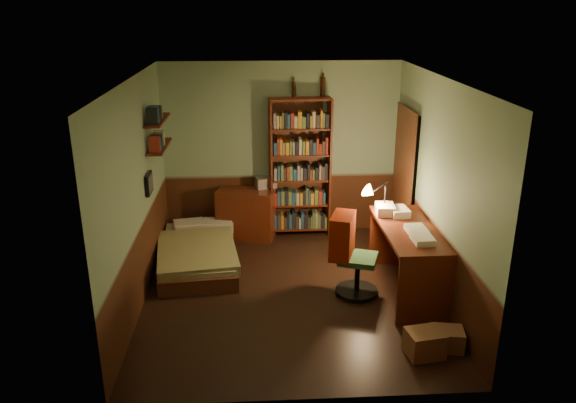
{
  "coord_description": "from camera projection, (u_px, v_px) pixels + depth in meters",
  "views": [
    {
      "loc": [
        -0.38,
        -6.16,
        3.4
      ],
      "look_at": [
        0.0,
        0.25,
        1.1
      ],
      "focal_mm": 35.0,
      "sensor_mm": 36.0,
      "label": 1
    }
  ],
  "objects": [
    {
      "name": "doorway",
      "position": [
        405.0,
        181.0,
        7.94
      ],
      "size": [
        0.06,
        0.9,
        2.0
      ],
      "primitive_type": "cube",
      "color": "black",
      "rests_on": "ground"
    },
    {
      "name": "door_trim",
      "position": [
        402.0,
        181.0,
        7.94
      ],
      "size": [
        0.02,
        0.98,
        2.08
      ],
      "primitive_type": "cube",
      "color": "#4A2514",
      "rests_on": "ground"
    },
    {
      "name": "red_jacket",
      "position": [
        360.0,
        189.0,
        6.63
      ],
      "size": [
        0.31,
        0.48,
        0.53
      ],
      "primitive_type": "cube",
      "rotation": [
        0.0,
        0.0,
        -0.14
      ],
      "color": "#991D00",
      "rests_on": "office_chair"
    },
    {
      "name": "bottle_right",
      "position": [
        323.0,
        87.0,
        8.08
      ],
      "size": [
        0.07,
        0.07,
        0.28
      ],
      "primitive_type": "cylinder",
      "rotation": [
        0.0,
        0.0,
        0.01
      ],
      "color": "black",
      "rests_on": "bookshelf"
    },
    {
      "name": "bottle_left",
      "position": [
        294.0,
        89.0,
        8.06
      ],
      "size": [
        0.06,
        0.06,
        0.22
      ],
      "primitive_type": "cylinder",
      "rotation": [
        0.0,
        0.0,
        0.06
      ],
      "color": "black",
      "rests_on": "bookshelf"
    },
    {
      "name": "wall_shelf_lower",
      "position": [
        160.0,
        146.0,
        7.36
      ],
      "size": [
        0.2,
        0.9,
        0.03
      ],
      "primitive_type": "cube",
      "color": "#531D0E",
      "rests_on": "wall_left"
    },
    {
      "name": "mini_stereo",
      "position": [
        265.0,
        182.0,
        8.44
      ],
      "size": [
        0.35,
        0.3,
        0.16
      ],
      "primitive_type": "cube",
      "rotation": [
        0.0,
        0.0,
        0.27
      ],
      "color": "#B2B2B7",
      "rests_on": "dresser"
    },
    {
      "name": "cardboard_box_b",
      "position": [
        447.0,
        339.0,
        5.79
      ],
      "size": [
        0.36,
        0.31,
        0.22
      ],
      "primitive_type": "cube",
      "rotation": [
        0.0,
        0.0,
        -0.18
      ],
      "color": "#8C5F41",
      "rests_on": "ground"
    },
    {
      "name": "office_chair",
      "position": [
        358.0,
        255.0,
        6.74
      ],
      "size": [
        0.63,
        0.6,
        1.03
      ],
      "primitive_type": "cube",
      "rotation": [
        0.0,
        0.0,
        -0.33
      ],
      "color": "#2A512C",
      "rests_on": "ground"
    },
    {
      "name": "wall_front",
      "position": [
        304.0,
        271.0,
        4.63
      ],
      "size": [
        3.5,
        0.02,
        2.6
      ],
      "primitive_type": "cube",
      "color": "gray",
      "rests_on": "ground"
    },
    {
      "name": "dresser",
      "position": [
        246.0,
        214.0,
        8.46
      ],
      "size": [
        0.92,
        0.62,
        0.75
      ],
      "primitive_type": "cube",
      "rotation": [
        0.0,
        0.0,
        -0.25
      ],
      "color": "#531D0E",
      "rests_on": "ground"
    },
    {
      "name": "bed",
      "position": [
        198.0,
        245.0,
        7.63
      ],
      "size": [
        1.12,
        1.89,
        0.54
      ],
      "primitive_type": "cube",
      "rotation": [
        0.0,
        0.0,
        0.09
      ],
      "color": "olive",
      "rests_on": "ground"
    },
    {
      "name": "bookshelf",
      "position": [
        300.0,
        168.0,
        8.36
      ],
      "size": [
        0.92,
        0.36,
        2.09
      ],
      "primitive_type": "cube",
      "rotation": [
        0.0,
        0.0,
        0.09
      ],
      "color": "#531D0E",
      "rests_on": "ground"
    },
    {
      "name": "wall_back",
      "position": [
        281.0,
        149.0,
        8.41
      ],
      "size": [
        3.5,
        0.02,
        2.6
      ],
      "primitive_type": "cube",
      "color": "gray",
      "rests_on": "ground"
    },
    {
      "name": "framed_picture",
      "position": [
        149.0,
        184.0,
        7.0
      ],
      "size": [
        0.04,
        0.32,
        0.26
      ],
      "primitive_type": "cube",
      "color": "black",
      "rests_on": "wall_left"
    },
    {
      "name": "wall_right",
      "position": [
        438.0,
        190.0,
        6.62
      ],
      "size": [
        0.02,
        4.0,
        2.6
      ],
      "primitive_type": "cube",
      "color": "gray",
      "rests_on": "ground"
    },
    {
      "name": "wall_shelf_upper",
      "position": [
        157.0,
        120.0,
        7.24
      ],
      "size": [
        0.2,
        0.9,
        0.03
      ],
      "primitive_type": "cube",
      "color": "#531D0E",
      "rests_on": "wall_left"
    },
    {
      "name": "ceiling",
      "position": [
        289.0,
        78.0,
        6.08
      ],
      "size": [
        3.5,
        4.0,
        0.02
      ],
      "primitive_type": "cube",
      "color": "silver",
      "rests_on": "wall_back"
    },
    {
      "name": "desk_lamp",
      "position": [
        385.0,
        192.0,
        7.12
      ],
      "size": [
        0.19,
        0.19,
        0.53
      ],
      "primitive_type": "cone",
      "rotation": [
        0.0,
        0.0,
        0.22
      ],
      "color": "black",
      "rests_on": "desk"
    },
    {
      "name": "desk",
      "position": [
        407.0,
        260.0,
        6.84
      ],
      "size": [
        0.67,
        1.58,
        0.85
      ],
      "primitive_type": "cube",
      "rotation": [
        0.0,
        0.0,
        0.01
      ],
      "color": "#531D0E",
      "rests_on": "ground"
    },
    {
      "name": "paper_stack",
      "position": [
        385.0,
        209.0,
        7.12
      ],
      "size": [
        0.25,
        0.32,
        0.12
      ],
      "primitive_type": "cube",
      "rotation": [
        0.0,
        0.0,
        -0.08
      ],
      "color": "silver",
      "rests_on": "desk"
    },
    {
      "name": "wall_left",
      "position": [
        136.0,
        195.0,
        6.42
      ],
      "size": [
        0.02,
        4.0,
        2.6
      ],
      "primitive_type": "cube",
      "color": "gray",
      "rests_on": "ground"
    },
    {
      "name": "floor",
      "position": [
        289.0,
        292.0,
        6.96
      ],
      "size": [
        3.5,
        4.0,
        0.02
      ],
      "primitive_type": "cube",
      "color": "black",
      "rests_on": "ground"
    },
    {
      "name": "cardboard_box_a",
      "position": [
        425.0,
        343.0,
        5.67
      ],
      "size": [
        0.41,
        0.35,
        0.27
      ],
      "primitive_type": "cube",
      "rotation": [
        0.0,
        0.0,
        0.17
      ],
      "color": "#8C5F41",
      "rests_on": "ground"
    }
  ]
}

